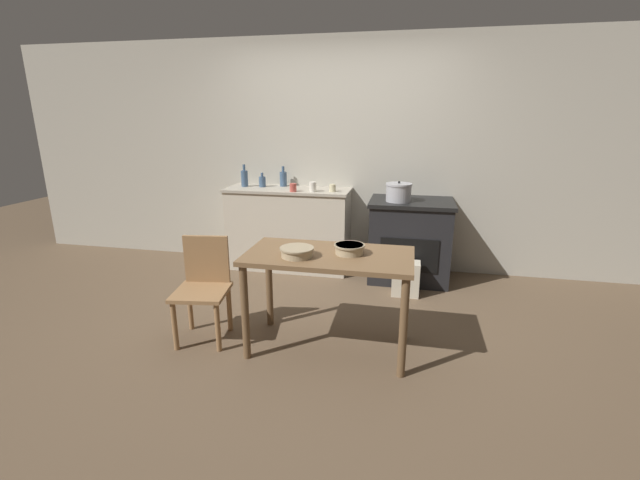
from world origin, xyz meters
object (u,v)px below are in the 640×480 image
chair (204,285)px  stock_pot (399,192)px  mixing_bowl_small (349,248)px  bottle_mid_left (283,179)px  stove (410,240)px  bottle_far_left (262,181)px  cup_center (313,187)px  flour_sack (406,278)px  mixing_bowl_large (297,251)px  cup_center_left (333,188)px  cup_center_right (293,188)px  bottle_left (245,178)px  work_table (329,268)px

chair → stock_pot: (1.43, 1.55, 0.53)m
mixing_bowl_small → bottle_mid_left: 2.09m
mixing_bowl_small → stove: bearing=74.8°
chair → stock_pot: stock_pot is taller
bottle_far_left → cup_center: 0.67m
chair → flour_sack: size_ratio=2.35×
mixing_bowl_large → cup_center_left: (-0.06, 1.70, 0.17)m
bottle_far_left → bottle_mid_left: 0.24m
stove → flour_sack: size_ratio=2.53×
bottle_mid_left → cup_center_right: (0.21, -0.33, -0.04)m
cup_center_right → mixing_bowl_small: bearing=-60.7°
chair → cup_center: size_ratio=7.72×
chair → bottle_far_left: (-0.11, 1.76, 0.56)m
mixing_bowl_small → bottle_far_left: size_ratio=1.38×
stock_pot → mixing_bowl_large: (-0.64, -1.64, -0.16)m
cup_center → mixing_bowl_large: bearing=-80.9°
chair → cup_center_right: bearing=69.6°
bottle_mid_left → cup_center_left: size_ratio=2.89×
stock_pot → cup_center: (-0.91, 0.02, 0.02)m
bottle_left → cup_center: bottle_left is taller
bottle_mid_left → cup_center: bearing=-34.6°
stove → cup_center_right: 1.37m
chair → bottle_mid_left: bearing=78.0°
bottle_left → cup_center: 0.86m
flour_sack → cup_center_left: 1.23m
stove → mixing_bowl_small: 1.68m
bottle_left → chair: bearing=-79.6°
bottle_far_left → cup_center: bottle_far_left is taller
flour_sack → mixing_bowl_large: size_ratio=1.42×
chair → cup_center: bearing=62.9°
mixing_bowl_large → cup_center_right: 1.69m
bottle_mid_left → bottle_far_left: bearing=-158.4°
flour_sack → bottle_left: (-1.87, 0.57, 0.86)m
mixing_bowl_small → cup_center: bearing=112.3°
flour_sack → mixing_bowl_small: (-0.41, -1.12, 0.63)m
work_table → bottle_left: bottle_left is taller
stove → bottle_mid_left: 1.59m
mixing_bowl_large → bottle_mid_left: (-0.68, 1.94, 0.22)m
flour_sack → bottle_far_left: bearing=160.4°
stock_pot → bottle_left: bearing=173.8°
mixing_bowl_large → bottle_far_left: bottle_far_left is taller
bottle_far_left → bottle_mid_left: bearing=21.6°
stock_pot → stove: bearing=31.8°
cup_center → bottle_far_left: bearing=162.8°
mixing_bowl_small → bottle_left: (-1.46, 1.69, 0.23)m
mixing_bowl_small → stock_pot: bearing=79.1°
stove → cup_center: size_ratio=8.29×
mixing_bowl_large → bottle_left: size_ratio=0.96×
chair → bottle_left: bearing=91.7°
bottle_far_left → bottle_left: bearing=-173.4°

